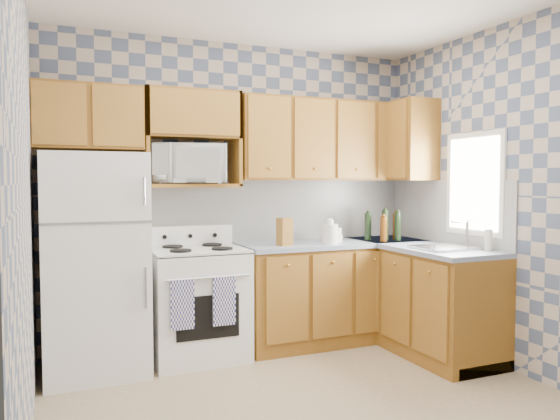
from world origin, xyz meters
The scene contains 31 objects.
floor centered at (0.00, 0.00, 0.00)m, with size 3.40×3.40×0.00m, color #907558.
back_wall centered at (0.00, 1.60, 1.35)m, with size 3.40×0.02×2.70m, color #4E5B78.
right_wall centered at (1.70, 0.00, 1.35)m, with size 0.02×3.20×2.70m, color #4E5B78.
backsplash_back centered at (0.40, 1.59, 1.20)m, with size 2.60×0.01×0.56m, color white.
backsplash_right centered at (1.69, 0.80, 1.20)m, with size 0.01×1.60×0.56m, color white.
refrigerator centered at (-1.27, 1.25, 0.84)m, with size 0.75×0.70×1.68m, color white.
stove_body centered at (-0.47, 1.28, 0.45)m, with size 0.76×0.65×0.90m, color white.
cooktop centered at (-0.47, 1.28, 0.91)m, with size 0.76×0.65×0.03m, color silver.
backguard centered at (-0.47, 1.55, 1.00)m, with size 0.76×0.08×0.17m, color white.
dish_towel_left centered at (-0.67, 0.93, 0.54)m, with size 0.18×0.03×0.38m, color navy.
dish_towel_right centered at (-0.35, 0.93, 0.54)m, with size 0.18×0.03×0.38m, color navy.
base_cabinets_back centered at (0.82, 1.30, 0.44)m, with size 1.75×0.60×0.88m, color brown.
base_cabinets_right centered at (1.40, 0.80, 0.44)m, with size 0.60×1.60×0.88m, color brown.
countertop_back centered at (0.82, 1.30, 0.90)m, with size 1.77×0.63×0.04m, color slate.
countertop_right centered at (1.40, 0.80, 0.90)m, with size 0.63×1.60×0.04m, color slate.
upper_cabinets_back centered at (0.82, 1.44, 1.85)m, with size 1.75×0.33×0.74m, color brown.
upper_cabinets_fridge centered at (-1.29, 1.44, 1.97)m, with size 0.82×0.33×0.50m, color brown.
upper_cabinets_right centered at (1.53, 1.25, 1.85)m, with size 0.33×0.70×0.74m, color brown.
microwave_shelf centered at (-0.47, 1.44, 1.44)m, with size 0.80×0.33×0.03m, color brown.
microwave centered at (-0.50, 1.45, 1.62)m, with size 0.60×0.41×0.33m, color white.
sink centered at (1.40, 0.45, 0.93)m, with size 0.48×0.40×0.03m, color #B7B7BC.
window centered at (1.69, 0.45, 1.45)m, with size 0.02×0.66×0.86m, color silver.
bottle_0 centered at (1.30, 1.19, 1.06)m, with size 0.06×0.06×0.28m, color black.
bottle_1 centered at (1.40, 1.13, 1.05)m, with size 0.06×0.06×0.26m, color black.
bottle_2 centered at (1.45, 1.23, 1.04)m, with size 0.06×0.06×0.25m, color #582C09.
bottle_3 centered at (1.23, 1.11, 1.03)m, with size 0.06×0.06×0.23m, color #582C09.
bottle_4 centered at (1.15, 1.25, 1.05)m, with size 0.06×0.06×0.25m, color black.
knife_block centered at (0.27, 1.18, 1.04)m, with size 0.11×0.11×0.24m, color brown.
electric_kettle centered at (0.68, 1.11, 1.01)m, with size 0.14×0.14×0.17m, color white.
food_containers centered at (0.80, 1.28, 0.98)m, with size 0.19×0.19×0.13m, color silver, non-canonical shape.
soap_bottle centered at (1.62, 0.21, 1.01)m, with size 0.06×0.06×0.17m, color silver.
Camera 1 is at (-1.59, -3.10, 1.47)m, focal length 35.00 mm.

